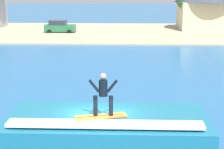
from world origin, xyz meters
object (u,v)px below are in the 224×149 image
at_px(car_near_shore, 60,27).
at_px(tree_short_bushy, 185,1).
at_px(wave_crest, 107,135).
at_px(surfboard, 101,117).
at_px(surfer, 103,92).
at_px(house_gabled_white, 208,7).

relative_size(car_near_shore, tree_short_bushy, 0.73).
distance_m(wave_crest, car_near_shore, 39.78).
bearing_deg(surfboard, wave_crest, 73.71).
bearing_deg(tree_short_bushy, car_near_shore, -168.83).
distance_m(surfer, house_gabled_white, 45.95).
distance_m(car_near_shore, tree_short_bushy, 18.61).
xyz_separation_m(surfboard, car_near_shore, (-8.49, 39.45, -0.90)).
bearing_deg(car_near_shore, surfer, -77.71).
bearing_deg(surfer, wave_crest, 81.17).
height_order(car_near_shore, tree_short_bushy, tree_short_bushy).
height_order(surfer, tree_short_bushy, tree_short_bushy).
bearing_deg(tree_short_bushy, surfer, -102.28).
relative_size(surfer, house_gabled_white, 0.16).
relative_size(surfboard, car_near_shore, 0.47).
bearing_deg(wave_crest, tree_short_bushy, 77.68).
height_order(wave_crest, surfboard, surfboard).
relative_size(house_gabled_white, tree_short_bushy, 1.75).
bearing_deg(house_gabled_white, surfboard, -106.35).
xyz_separation_m(surfboard, tree_short_bushy, (9.44, 42.99, 2.60)).
bearing_deg(car_near_shore, tree_short_bushy, 11.17).
distance_m(wave_crest, tree_short_bushy, 43.51).
bearing_deg(tree_short_bushy, wave_crest, -102.32).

